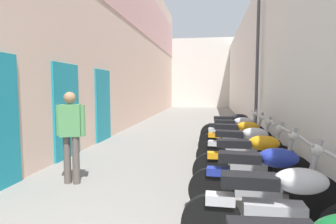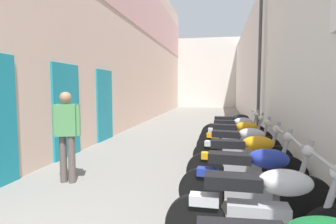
% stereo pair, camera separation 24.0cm
% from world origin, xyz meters
% --- Properties ---
extents(ground_plane, '(39.50, 39.50, 0.00)m').
position_xyz_m(ground_plane, '(0.00, 9.75, 0.00)').
color(ground_plane, slate).
extents(building_left, '(0.45, 23.50, 7.73)m').
position_xyz_m(building_left, '(-2.66, 11.70, 3.90)').
color(building_left, beige).
rests_on(building_left, ground).
extents(building_right, '(0.45, 23.50, 5.19)m').
position_xyz_m(building_right, '(2.66, 11.75, 2.59)').
color(building_right, silver).
rests_on(building_right, ground).
extents(building_far_end, '(7.93, 2.00, 5.90)m').
position_xyz_m(building_far_end, '(0.00, 24.50, 2.95)').
color(building_far_end, beige).
rests_on(building_far_end, ground).
extents(motorcycle_second, '(1.85, 0.58, 1.04)m').
position_xyz_m(motorcycle_second, '(1.52, 2.27, 0.50)').
color(motorcycle_second, black).
rests_on(motorcycle_second, ground).
extents(motorcycle_third, '(1.85, 0.58, 1.04)m').
position_xyz_m(motorcycle_third, '(1.52, 3.13, 0.50)').
color(motorcycle_third, black).
rests_on(motorcycle_third, ground).
extents(motorcycle_fourth, '(1.85, 0.58, 1.04)m').
position_xyz_m(motorcycle_fourth, '(1.52, 4.04, 0.50)').
color(motorcycle_fourth, black).
rests_on(motorcycle_fourth, ground).
extents(motorcycle_fifth, '(1.84, 0.58, 1.04)m').
position_xyz_m(motorcycle_fifth, '(1.52, 4.92, 0.50)').
color(motorcycle_fifth, black).
rests_on(motorcycle_fifth, ground).
extents(motorcycle_sixth, '(1.84, 0.58, 1.04)m').
position_xyz_m(motorcycle_sixth, '(1.52, 5.89, 0.50)').
color(motorcycle_sixth, black).
rests_on(motorcycle_sixth, ground).
extents(motorcycle_seventh, '(1.85, 0.58, 1.04)m').
position_xyz_m(motorcycle_seventh, '(1.52, 6.76, 0.50)').
color(motorcycle_seventh, black).
rests_on(motorcycle_seventh, ground).
extents(motorcycle_eighth, '(1.85, 0.58, 1.04)m').
position_xyz_m(motorcycle_eighth, '(1.52, 7.67, 0.50)').
color(motorcycle_eighth, black).
rests_on(motorcycle_eighth, ground).
extents(pedestrian_mid_alley, '(0.52, 0.29, 1.57)m').
position_xyz_m(pedestrian_mid_alley, '(-1.46, 3.95, 0.92)').
color(pedestrian_mid_alley, '#564C47').
rests_on(pedestrian_mid_alley, ground).
extents(street_lamp, '(0.79, 0.18, 5.13)m').
position_xyz_m(street_lamp, '(2.23, 8.74, 2.97)').
color(street_lamp, '#47474C').
rests_on(street_lamp, ground).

